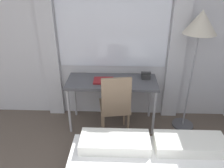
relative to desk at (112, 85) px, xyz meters
The scene contains 6 objects.
wall_back_with_window 0.75m from the desk, 101.10° to the left, with size 4.85×0.13×2.70m.
desk is the anchor object (origin of this frame).
desk_chair 0.33m from the desk, 79.07° to the right, with size 0.45×0.45×0.98m.
standing_lamp 1.36m from the desk, ahead, with size 0.42×0.42×1.73m.
telephone 0.51m from the desk, 13.08° to the left, with size 0.14×0.15×0.09m.
book 0.14m from the desk, 167.29° to the right, with size 0.28×0.22×0.02m.
Camera 1 is at (0.18, -0.19, 2.12)m, focal length 35.00 mm.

